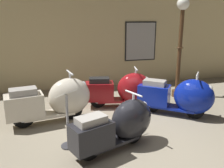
{
  "coord_description": "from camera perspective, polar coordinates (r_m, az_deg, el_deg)",
  "views": [
    {
      "loc": [
        -1.21,
        -3.62,
        2.23
      ],
      "look_at": [
        0.12,
        1.31,
        0.81
      ],
      "focal_mm": 38.22,
      "sensor_mm": 36.0,
      "label": 1
    }
  ],
  "objects": [
    {
      "name": "ground_plane",
      "position": [
        4.42,
        3.01,
        -14.8
      ],
      "size": [
        60.0,
        60.0,
        0.0
      ],
      "primitive_type": "plane",
      "color": "gray"
    },
    {
      "name": "showroom_back_wall",
      "position": [
        7.77,
        -7.65,
        12.59
      ],
      "size": [
        18.0,
        0.63,
        3.7
      ],
      "color": "#CCB784",
      "rests_on": "ground"
    },
    {
      "name": "scooter_0",
      "position": [
        5.35,
        -13.13,
        -3.74
      ],
      "size": [
        1.87,
        0.81,
        1.1
      ],
      "rotation": [
        0.0,
        0.0,
        0.17
      ],
      "color": "black",
      "rests_on": "ground"
    },
    {
      "name": "scooter_1",
      "position": [
        4.2,
        2.03,
        -9.69
      ],
      "size": [
        1.65,
        1.0,
        0.97
      ],
      "rotation": [
        0.0,
        0.0,
        0.37
      ],
      "color": "black",
      "rests_on": "ground"
    },
    {
      "name": "scooter_2",
      "position": [
        6.09,
        2.81,
        -1.32
      ],
      "size": [
        1.74,
        0.79,
        1.02
      ],
      "rotation": [
        0.0,
        0.0,
        -0.2
      ],
      "color": "black",
      "rests_on": "ground"
    },
    {
      "name": "scooter_3",
      "position": [
        5.73,
        16.19,
        -2.91
      ],
      "size": [
        1.64,
        1.46,
        1.05
      ],
      "rotation": [
        0.0,
        0.0,
        -0.68
      ],
      "color": "black",
      "rests_on": "ground"
    },
    {
      "name": "lamppost",
      "position": [
        6.97,
        16.09,
        10.5
      ],
      "size": [
        0.33,
        0.33,
        2.76
      ],
      "color": "#472D19",
      "rests_on": "ground"
    },
    {
      "name": "info_stanchion",
      "position": [
        4.3,
        -10.54,
        -9.37
      ],
      "size": [
        0.39,
        0.37,
        1.06
      ],
      "color": "#333338",
      "rests_on": "ground"
    }
  ]
}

